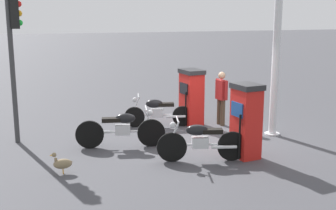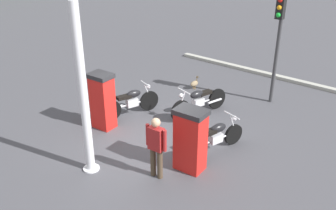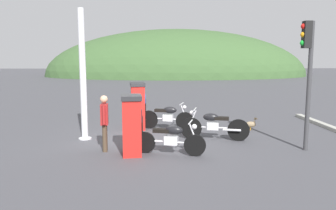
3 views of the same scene
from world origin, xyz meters
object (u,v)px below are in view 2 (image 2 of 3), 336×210
Objects in this scene: motorcycle_near_pump at (215,137)px; fuel_pump_far at (103,101)px; attendant_person at (156,144)px; canopy_support_pole at (84,97)px; motorcycle_far_pump at (131,101)px; fuel_pump_near at (190,139)px; motorcycle_extra at (199,101)px; roadside_traffic_light at (279,31)px; wandering_duck at (194,83)px.

fuel_pump_far is at bearing 107.73° from motorcycle_near_pump.
canopy_support_pole reaches higher than attendant_person.
attendant_person is 1.95m from canopy_support_pole.
motorcycle_near_pump is 0.99× the size of motorcycle_far_pump.
canopy_support_pole is (-0.84, 1.40, 1.07)m from attendant_person.
fuel_pump_near reaches higher than motorcycle_extra.
motorcycle_extra is 0.60× the size of roadside_traffic_light.
motorcycle_far_pump is at bearing 71.29° from fuel_pump_near.
fuel_pump_far reaches higher than motorcycle_near_pump.
wandering_duck is at bearing 35.89° from fuel_pump_near.
motorcycle_near_pump is 0.54× the size of roadside_traffic_light.
motorcycle_near_pump is at bearing -175.21° from roadside_traffic_light.
fuel_pump_far is 2.97m from motorcycle_extra.
motorcycle_extra is at bearing -3.22° from canopy_support_pole.
canopy_support_pole is at bearing -153.40° from motorcycle_far_pump.
fuel_pump_far is (0.00, 3.20, 0.04)m from fuel_pump_near.
canopy_support_pole is at bearing 145.57° from motorcycle_near_pump.
canopy_support_pole is at bearing 176.78° from motorcycle_extra.
wandering_duck is (4.01, -0.29, -0.63)m from fuel_pump_far.
fuel_pump_far is at bearing 90.00° from fuel_pump_near.
wandering_duck is 5.99m from canopy_support_pole.
motorcycle_extra reaches higher than motorcycle_near_pump.
motorcycle_extra is at bearing -48.42° from motorcycle_far_pump.
motorcycle_extra reaches higher than wandering_duck.
canopy_support_pole is at bearing 132.10° from fuel_pump_near.
motorcycle_extra reaches higher than motorcycle_far_pump.
fuel_pump_far is at bearing 175.81° from wandering_duck.
fuel_pump_far reaches higher than motorcycle_extra.
attendant_person is at bearing -123.80° from motorcycle_far_pump.
fuel_pump_far is 0.88× the size of motorcycle_near_pump.
fuel_pump_near is 0.84× the size of motorcycle_near_pump.
fuel_pump_near is 0.87m from attendant_person.
canopy_support_pole reaches higher than motorcycle_far_pump.
attendant_person is at bearing 153.25° from fuel_pump_near.
fuel_pump_near is 2.66m from canopy_support_pole.
fuel_pump_far is 2.91m from attendant_person.
canopy_support_pole is (-1.62, -1.41, 1.10)m from fuel_pump_far.
motorcycle_far_pump is at bearing 89.47° from motorcycle_near_pump.
motorcycle_near_pump is at bearing -90.53° from motorcycle_far_pump.
canopy_support_pole is (-6.38, 1.50, -0.48)m from roadside_traffic_light.
attendant_person is at bearing -58.93° from canopy_support_pole.
motorcycle_extra is at bearing 48.13° from motorcycle_near_pump.
fuel_pump_far is 3.41m from motorcycle_near_pump.
attendant_person is at bearing -160.06° from motorcycle_extra.
roadside_traffic_light is 0.87× the size of canopy_support_pole.
fuel_pump_far is 4.07m from wandering_duck.
motorcycle_far_pump is at bearing -3.68° from fuel_pump_far.
motorcycle_far_pump is (0.03, 3.15, 0.05)m from motorcycle_near_pump.
fuel_pump_near is at bearing -147.54° from motorcycle_extra.
roadside_traffic_light is at bearing -13.24° from canopy_support_pole.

